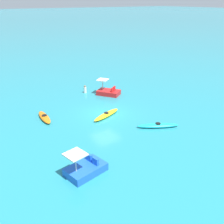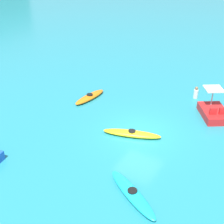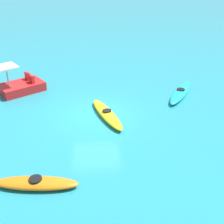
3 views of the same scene
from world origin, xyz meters
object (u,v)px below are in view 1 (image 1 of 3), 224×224
Objects in this scene: kayak_yellow at (106,115)px; pedal_boat_blue at (85,168)px; kayak_orange at (44,117)px; person_near_shore at (85,90)px; kayak_cyan at (158,126)px; pedal_boat_red at (108,92)px.

kayak_yellow is 8.42m from pedal_boat_blue.
person_near_shore is (4.13, -6.34, 0.22)m from kayak_orange.
kayak_cyan is 1.18× the size of pedal_boat_red.
pedal_boat_red reaches higher than kayak_cyan.
person_near_shore is at bearing -56.91° from kayak_orange.
person_near_shore reaches higher than kayak_yellow.
kayak_orange is at bearing 123.09° from person_near_shore.
pedal_boat_red and pedal_boat_blue have the same top height.
pedal_boat_red is at bearing -6.40° from kayak_cyan.
kayak_yellow is at bearing 144.91° from pedal_boat_red.
kayak_orange is 8.95m from pedal_boat_blue.
pedal_boat_blue is at bearing 175.25° from kayak_orange.
kayak_yellow is at bearing 167.55° from person_near_shore.
kayak_orange is 9.93m from kayak_cyan.
person_near_shore is at bearing -28.49° from pedal_boat_blue.
person_near_shore is (1.99, 1.86, 0.05)m from pedal_boat_red.
kayak_orange is 3.36× the size of person_near_shore.
kayak_cyan is at bearing -175.58° from person_near_shore.
kayak_orange and kayak_yellow have the same top height.
pedal_boat_blue reaches higher than kayak_yellow.
person_near_shore is (10.98, 0.85, 0.22)m from kayak_cyan.
kayak_yellow is 3.85× the size of person_near_shore.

